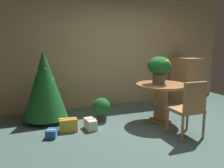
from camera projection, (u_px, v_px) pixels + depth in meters
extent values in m
plane|color=#4C6660|center=(164.00, 134.00, 4.08)|extent=(6.60, 6.60, 0.00)
cube|color=tan|center=(116.00, 53.00, 5.87)|extent=(6.00, 0.10, 2.60)
cylinder|color=#9E6B3D|center=(160.00, 120.00, 4.75)|extent=(0.45, 0.45, 0.04)
cylinder|color=#9E6B3D|center=(161.00, 103.00, 4.68)|extent=(0.27, 0.27, 0.68)
cylinder|color=#9E6B3D|center=(161.00, 85.00, 4.62)|extent=(0.98, 0.98, 0.04)
cylinder|color=#665B51|center=(159.00, 79.00, 4.62)|extent=(0.25, 0.25, 0.20)
ellipsoid|color=#1E6628|center=(159.00, 66.00, 4.57)|extent=(0.46, 0.46, 0.34)
sphere|color=#EAD14C|center=(167.00, 62.00, 4.41)|extent=(0.08, 0.08, 0.08)
sphere|color=#EAD14C|center=(156.00, 66.00, 4.44)|extent=(0.09, 0.09, 0.09)
sphere|color=#EAD14C|center=(163.00, 64.00, 4.66)|extent=(0.08, 0.08, 0.08)
sphere|color=#EAD14C|center=(159.00, 67.00, 4.44)|extent=(0.06, 0.06, 0.06)
cylinder|color=#B27F4C|center=(167.00, 121.00, 4.13)|extent=(0.04, 0.04, 0.42)
cylinder|color=#B27F4C|center=(187.00, 118.00, 4.28)|extent=(0.04, 0.04, 0.42)
cylinder|color=#B27F4C|center=(182.00, 129.00, 3.75)|extent=(0.04, 0.04, 0.42)
cylinder|color=#B27F4C|center=(204.00, 126.00, 3.90)|extent=(0.04, 0.04, 0.42)
cube|color=#B27F4C|center=(186.00, 110.00, 3.97)|extent=(0.46, 0.46, 0.05)
cube|color=#B27F4C|center=(195.00, 97.00, 3.74)|extent=(0.42, 0.05, 0.48)
cylinder|color=brown|center=(46.00, 119.00, 4.74)|extent=(0.10, 0.10, 0.09)
cone|color=#1E6628|center=(45.00, 84.00, 4.62)|extent=(0.86, 0.86, 1.33)
sphere|color=#2D51A8|center=(45.00, 69.00, 4.47)|extent=(0.06, 0.06, 0.06)
sphere|color=#2D51A8|center=(53.00, 79.00, 4.61)|extent=(0.05, 0.05, 0.05)
sphere|color=gold|center=(42.00, 68.00, 4.65)|extent=(0.07, 0.07, 0.07)
sphere|color=gold|center=(38.00, 71.00, 4.51)|extent=(0.06, 0.06, 0.06)
cube|color=#1E569E|center=(52.00, 133.00, 3.94)|extent=(0.23, 0.26, 0.14)
cube|color=silver|center=(52.00, 133.00, 3.94)|extent=(0.16, 0.09, 0.14)
cube|color=gold|center=(68.00, 125.00, 4.21)|extent=(0.33, 0.20, 0.23)
cube|color=red|center=(68.00, 125.00, 4.21)|extent=(0.32, 0.06, 0.23)
cube|color=silver|center=(90.00, 124.00, 4.32)|extent=(0.19, 0.32, 0.19)
cube|color=red|center=(90.00, 124.00, 4.32)|extent=(0.17, 0.04, 0.19)
cube|color=#B27F4C|center=(185.00, 81.00, 6.10)|extent=(0.45, 0.73, 1.17)
sphere|color=#B29338|center=(178.00, 79.00, 6.01)|extent=(0.04, 0.04, 0.04)
cylinder|color=#4C382D|center=(101.00, 117.00, 4.78)|extent=(0.21, 0.21, 0.14)
sphere|color=#1E6628|center=(101.00, 107.00, 4.75)|extent=(0.36, 0.36, 0.36)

